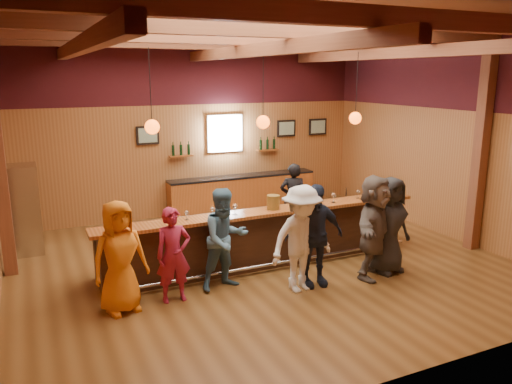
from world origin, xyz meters
TOP-DOWN VIEW (x-y plane):
  - room at (0.00, 0.06)m, footprint 9.04×9.00m
  - bar_counter at (0.02, 0.15)m, footprint 6.30×1.07m
  - back_bar_cabinet at (1.20, 3.72)m, footprint 4.00×0.52m
  - window at (0.80, 3.95)m, footprint 0.95×0.09m
  - framed_pictures at (1.67, 3.94)m, footprint 5.35×0.05m
  - wine_shelves at (0.80, 3.88)m, footprint 3.00×0.18m
  - pendant_lights at (0.00, 0.00)m, footprint 4.24×0.24m
  - stainless_fridge at (-4.10, 2.60)m, footprint 0.70×0.70m
  - customer_orange at (-2.78, -0.84)m, footprint 0.95×0.73m
  - customer_redvest at (-1.95, -0.82)m, footprint 0.56×0.37m
  - customer_denim at (-1.03, -0.71)m, footprint 0.92×0.76m
  - customer_white at (0.07, -1.33)m, footprint 1.24×0.82m
  - customer_navy at (0.37, -1.23)m, footprint 1.09×0.56m
  - customer_brown at (1.52, -1.36)m, footprint 1.74×1.39m
  - customer_dark at (1.91, -1.29)m, footprint 0.95×0.70m
  - bartender at (1.42, 1.40)m, footprint 0.70×0.58m
  - ice_bucket at (0.14, -0.16)m, footprint 0.24×0.24m
  - bottle_a at (0.64, -0.03)m, footprint 0.07×0.07m
  - bottle_b at (0.65, -0.10)m, footprint 0.07×0.07m
  - glass_a at (-2.75, -0.18)m, footprint 0.08×0.08m
  - glass_b at (-1.82, -0.23)m, footprint 0.07×0.07m
  - glass_c at (-1.52, -0.16)m, footprint 0.07×0.07m
  - glass_d at (-1.05, -0.15)m, footprint 0.08×0.08m
  - glass_e at (-0.64, -0.20)m, footprint 0.09×0.09m
  - glass_f at (0.87, -0.22)m, footprint 0.09×0.09m
  - glass_g at (1.41, -0.22)m, footprint 0.09×0.09m
  - glass_h at (2.06, -0.13)m, footprint 0.08×0.08m

SIDE VIEW (x-z plane):
  - back_bar_cabinet at x=1.20m, z-range 0.00..0.95m
  - bar_counter at x=0.02m, z-range -0.03..1.08m
  - customer_redvest at x=-1.95m, z-range 0.00..1.53m
  - bartender at x=1.42m, z-range 0.00..1.62m
  - customer_denim at x=-1.03m, z-range 0.00..1.73m
  - customer_orange at x=-2.78m, z-range 0.00..1.74m
  - customer_dark at x=1.91m, z-range 0.00..1.77m
  - customer_navy at x=0.37m, z-range 0.00..1.78m
  - stainless_fridge at x=-4.10m, z-range 0.00..1.80m
  - customer_white at x=0.07m, z-range 0.00..1.80m
  - customer_brown at x=1.52m, z-range 0.00..1.85m
  - glass_c at x=-1.52m, z-range 1.15..1.31m
  - glass_b at x=-1.82m, z-range 1.15..1.31m
  - glass_a at x=-2.75m, z-range 1.15..1.32m
  - glass_d at x=-1.05m, z-range 1.15..1.32m
  - glass_h at x=2.06m, z-range 1.15..1.33m
  - ice_bucket at x=0.14m, z-range 1.11..1.37m
  - bottle_a at x=0.64m, z-range 1.07..1.41m
  - bottle_b at x=0.65m, z-range 1.07..1.42m
  - glass_g at x=1.41m, z-range 1.15..1.35m
  - glass_e at x=-0.64m, z-range 1.15..1.35m
  - glass_f at x=0.87m, z-range 1.15..1.35m
  - wine_shelves at x=0.80m, z-range 1.47..1.77m
  - window at x=0.80m, z-range 1.57..2.52m
  - framed_pictures at x=1.67m, z-range 1.88..2.33m
  - pendant_lights at x=0.00m, z-range 2.02..3.39m
  - room at x=0.00m, z-range 0.95..5.47m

